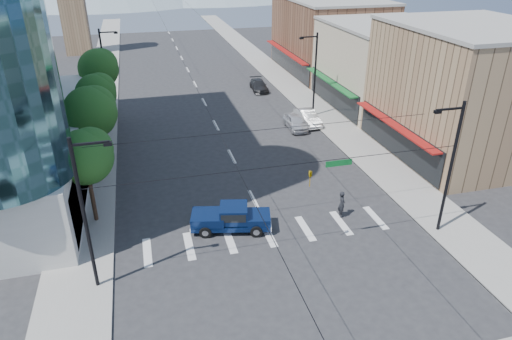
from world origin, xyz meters
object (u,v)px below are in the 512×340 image
at_px(parked_car_near, 295,122).
at_px(parked_car_far, 259,85).
at_px(pedestrian, 342,204).
at_px(parked_car_mid, 308,117).
at_px(pickup_truck, 231,217).

relative_size(parked_car_near, parked_car_far, 0.92).
xyz_separation_m(pedestrian, parked_car_far, (2.28, 30.63, -0.31)).
bearing_deg(parked_car_mid, pedestrian, -105.30).
relative_size(pickup_truck, pedestrian, 2.84).
distance_m(pickup_truck, parked_car_mid, 20.90).
xyz_separation_m(pickup_truck, parked_car_mid, (11.85, 17.22, -0.19)).
relative_size(pickup_truck, parked_car_near, 1.31).
distance_m(pickup_truck, pedestrian, 7.78).
distance_m(pickup_truck, parked_car_near, 19.21).
xyz_separation_m(pedestrian, parked_car_near, (2.40, 16.67, -0.26)).
relative_size(parked_car_near, parked_car_mid, 0.94).
bearing_deg(parked_car_mid, parked_car_near, -153.66).
xyz_separation_m(parked_car_near, parked_car_far, (-0.12, 13.97, -0.06)).
height_order(parked_car_mid, parked_car_far, parked_car_mid).
bearing_deg(pickup_truck, parked_car_far, 84.83).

